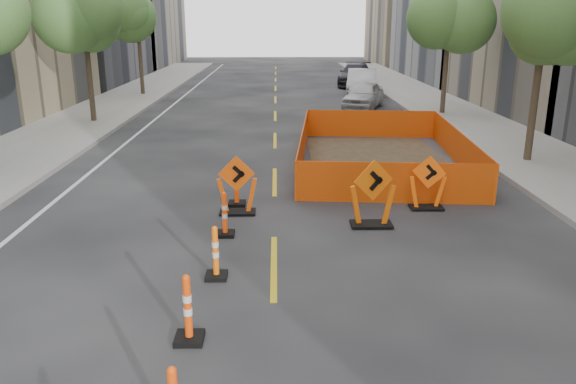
{
  "coord_description": "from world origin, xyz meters",
  "views": [
    {
      "loc": [
        0.07,
        -6.0,
        4.56
      ],
      "look_at": [
        0.3,
        5.32,
        1.1
      ],
      "focal_mm": 35.0,
      "sensor_mm": 36.0,
      "label": 1
    }
  ],
  "objects_px": {
    "parked_car_near": "(364,95)",
    "parked_car_far": "(356,75)",
    "chevron_sign_left": "(237,185)",
    "channelizer_6": "(236,184)",
    "channelizer_4": "(215,252)",
    "channelizer_5": "(225,214)",
    "channelizer_3": "(188,308)",
    "chevron_sign_center": "(373,193)",
    "chevron_sign_right": "(428,183)",
    "parked_car_mid": "(362,83)"
  },
  "relations": [
    {
      "from": "parked_car_near",
      "to": "parked_car_far",
      "type": "height_order",
      "value": "parked_car_far"
    },
    {
      "from": "parked_car_far",
      "to": "chevron_sign_left",
      "type": "bearing_deg",
      "value": -91.14
    },
    {
      "from": "channelizer_6",
      "to": "chevron_sign_left",
      "type": "distance_m",
      "value": 0.69
    },
    {
      "from": "channelizer_4",
      "to": "channelizer_5",
      "type": "xyz_separation_m",
      "value": [
        -0.02,
        2.14,
        -0.0
      ]
    },
    {
      "from": "channelizer_4",
      "to": "channelizer_5",
      "type": "bearing_deg",
      "value": 90.55
    },
    {
      "from": "channelizer_4",
      "to": "channelizer_5",
      "type": "height_order",
      "value": "channelizer_4"
    },
    {
      "from": "channelizer_3",
      "to": "chevron_sign_center",
      "type": "bearing_deg",
      "value": 53.97
    },
    {
      "from": "channelizer_6",
      "to": "chevron_sign_center",
      "type": "xyz_separation_m",
      "value": [
        3.22,
        -1.61,
        0.24
      ]
    },
    {
      "from": "parked_car_far",
      "to": "channelizer_6",
      "type": "bearing_deg",
      "value": -91.56
    },
    {
      "from": "channelizer_4",
      "to": "chevron_sign_center",
      "type": "bearing_deg",
      "value": 38.84
    },
    {
      "from": "chevron_sign_right",
      "to": "parked_car_mid",
      "type": "relative_size",
      "value": 0.28
    },
    {
      "from": "channelizer_4",
      "to": "chevron_sign_left",
      "type": "bearing_deg",
      "value": 87.51
    },
    {
      "from": "parked_car_near",
      "to": "parked_car_far",
      "type": "relative_size",
      "value": 0.76
    },
    {
      "from": "chevron_sign_right",
      "to": "parked_car_far",
      "type": "height_order",
      "value": "parked_car_far"
    },
    {
      "from": "channelizer_5",
      "to": "channelizer_6",
      "type": "distance_m",
      "value": 2.14
    },
    {
      "from": "channelizer_3",
      "to": "parked_car_mid",
      "type": "height_order",
      "value": "parked_car_mid"
    },
    {
      "from": "chevron_sign_center",
      "to": "chevron_sign_right",
      "type": "xyz_separation_m",
      "value": [
        1.59,
        1.21,
        -0.11
      ]
    },
    {
      "from": "chevron_sign_left",
      "to": "channelizer_4",
      "type": "bearing_deg",
      "value": -97.62
    },
    {
      "from": "chevron_sign_center",
      "to": "channelizer_5",
      "type": "bearing_deg",
      "value": 171.7
    },
    {
      "from": "channelizer_3",
      "to": "channelizer_5",
      "type": "height_order",
      "value": "channelizer_3"
    },
    {
      "from": "channelizer_6",
      "to": "parked_car_near",
      "type": "bearing_deg",
      "value": 70.95
    },
    {
      "from": "channelizer_4",
      "to": "chevron_sign_left",
      "type": "relative_size",
      "value": 0.69
    },
    {
      "from": "chevron_sign_left",
      "to": "chevron_sign_center",
      "type": "height_order",
      "value": "chevron_sign_center"
    },
    {
      "from": "channelizer_5",
      "to": "chevron_sign_right",
      "type": "bearing_deg",
      "value": 19.49
    },
    {
      "from": "channelizer_5",
      "to": "parked_car_near",
      "type": "bearing_deg",
      "value": 72.66
    },
    {
      "from": "chevron_sign_left",
      "to": "parked_car_mid",
      "type": "relative_size",
      "value": 0.29
    },
    {
      "from": "channelizer_5",
      "to": "channelizer_6",
      "type": "relative_size",
      "value": 0.9
    },
    {
      "from": "chevron_sign_left",
      "to": "parked_car_near",
      "type": "height_order",
      "value": "chevron_sign_left"
    },
    {
      "from": "channelizer_3",
      "to": "chevron_sign_right",
      "type": "height_order",
      "value": "chevron_sign_right"
    },
    {
      "from": "parked_car_mid",
      "to": "chevron_sign_left",
      "type": "bearing_deg",
      "value": -96.52
    },
    {
      "from": "chevron_sign_center",
      "to": "chevron_sign_right",
      "type": "relative_size",
      "value": 1.15
    },
    {
      "from": "channelizer_3",
      "to": "parked_car_mid",
      "type": "relative_size",
      "value": 0.21
    },
    {
      "from": "channelizer_5",
      "to": "parked_car_far",
      "type": "bearing_deg",
      "value": 76.93
    },
    {
      "from": "parked_car_near",
      "to": "channelizer_4",
      "type": "bearing_deg",
      "value": -84.82
    },
    {
      "from": "channelizer_6",
      "to": "parked_car_far",
      "type": "bearing_deg",
      "value": 76.19
    },
    {
      "from": "channelizer_5",
      "to": "channelizer_6",
      "type": "xyz_separation_m",
      "value": [
        0.12,
        2.14,
        0.05
      ]
    },
    {
      "from": "parked_car_far",
      "to": "chevron_sign_right",
      "type": "bearing_deg",
      "value": -81.85
    },
    {
      "from": "channelizer_3",
      "to": "parked_car_near",
      "type": "distance_m",
      "value": 23.89
    },
    {
      "from": "channelizer_5",
      "to": "parked_car_far",
      "type": "distance_m",
      "value": 30.71
    },
    {
      "from": "parked_car_mid",
      "to": "parked_car_far",
      "type": "bearing_deg",
      "value": 95.25
    },
    {
      "from": "chevron_sign_left",
      "to": "parked_car_mid",
      "type": "xyz_separation_m",
      "value": [
        6.36,
        22.58,
        0.09
      ]
    },
    {
      "from": "chevron_sign_right",
      "to": "channelizer_6",
      "type": "bearing_deg",
      "value": -160.41
    },
    {
      "from": "chevron_sign_left",
      "to": "channelizer_5",
      "type": "bearing_deg",
      "value": -101.98
    },
    {
      "from": "channelizer_5",
      "to": "channelizer_3",
      "type": "bearing_deg",
      "value": -92.18
    },
    {
      "from": "chevron_sign_left",
      "to": "parked_car_far",
      "type": "relative_size",
      "value": 0.27
    },
    {
      "from": "channelizer_4",
      "to": "parked_car_far",
      "type": "distance_m",
      "value": 32.79
    },
    {
      "from": "channelizer_4",
      "to": "chevron_sign_center",
      "type": "relative_size",
      "value": 0.64
    },
    {
      "from": "channelizer_5",
      "to": "chevron_sign_right",
      "type": "relative_size",
      "value": 0.73
    },
    {
      "from": "channelizer_4",
      "to": "parked_car_far",
      "type": "height_order",
      "value": "parked_car_far"
    },
    {
      "from": "channelizer_3",
      "to": "parked_car_far",
      "type": "relative_size",
      "value": 0.2
    }
  ]
}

